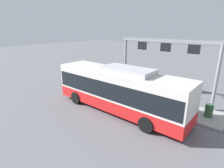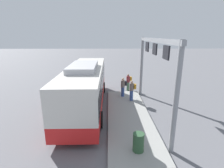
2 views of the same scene
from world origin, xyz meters
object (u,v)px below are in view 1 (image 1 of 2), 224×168
Objects in this scene: person_boarding at (109,80)px; trash_bin at (209,111)px; person_waiting_near at (122,84)px; person_waiting_mid at (134,84)px; bus_main at (118,88)px.

person_boarding is 1.86× the size of trash_bin.
person_boarding is at bearing -3.53° from trash_bin.
trash_bin is at bearing 79.32° from person_waiting_near.
person_boarding is 1.00× the size of person_waiting_near.
person_waiting_mid reaches higher than person_boarding.
trash_bin is at bearing 72.58° from person_boarding.
person_waiting_mid reaches higher than trash_bin.
person_waiting_near is (-2.19, 0.70, 0.16)m from person_boarding.
bus_main is 3.63m from person_waiting_near.
person_waiting_mid is (0.95, -3.61, -0.76)m from bus_main.
person_waiting_mid is (-3.17, 0.07, 0.16)m from person_boarding.
trash_bin is (-6.49, 0.53, -0.44)m from person_waiting_mid.
person_boarding is 3.18m from person_waiting_mid.
bus_main reaches higher than person_boarding.
person_waiting_mid is at bearing -4.65° from trash_bin.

